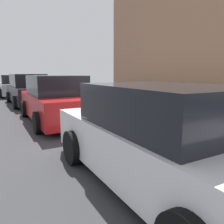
{
  "coord_description": "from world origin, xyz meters",
  "views": [
    {
      "loc": [
        -6.43,
        3.72,
        1.7
      ],
      "look_at": [
        -1.05,
        0.5,
        0.6
      ],
      "focal_mm": 35.45,
      "sensor_mm": 36.0,
      "label": 1
    }
  ],
  "objects_px": {
    "suitcase_red_0": "(195,125)",
    "suitcase_maroon_4": "(146,110)",
    "bollard_post": "(99,101)",
    "parked_car_white_0": "(162,139)",
    "suitcase_black_5": "(133,110)",
    "parked_car_charcoal_2": "(28,90)",
    "suitcase_red_7": "(118,107)",
    "parked_car_silver_3": "(15,86)",
    "suitcase_teal_1": "(180,122)",
    "parked_car_red_1": "(56,100)",
    "suitcase_silver_3": "(156,115)",
    "fire_hydrant": "(108,102)",
    "suitcase_olive_6": "(125,106)",
    "suitcase_navy_2": "(165,118)"
  },
  "relations": [
    {
      "from": "suitcase_black_5",
      "to": "suitcase_olive_6",
      "type": "distance_m",
      "value": 0.54
    },
    {
      "from": "suitcase_olive_6",
      "to": "bollard_post",
      "type": "height_order",
      "value": "suitcase_olive_6"
    },
    {
      "from": "fire_hydrant",
      "to": "parked_car_charcoal_2",
      "type": "bearing_deg",
      "value": 24.99
    },
    {
      "from": "suitcase_teal_1",
      "to": "bollard_post",
      "type": "distance_m",
      "value": 4.43
    },
    {
      "from": "suitcase_navy_2",
      "to": "suitcase_silver_3",
      "type": "xyz_separation_m",
      "value": [
        0.51,
        -0.1,
        -0.01
      ]
    },
    {
      "from": "suitcase_red_7",
      "to": "suitcase_red_0",
      "type": "bearing_deg",
      "value": 178.82
    },
    {
      "from": "parked_car_silver_3",
      "to": "suitcase_maroon_4",
      "type": "bearing_deg",
      "value": -169.5
    },
    {
      "from": "suitcase_black_5",
      "to": "parked_car_white_0",
      "type": "xyz_separation_m",
      "value": [
        -3.74,
        2.22,
        0.28
      ]
    },
    {
      "from": "suitcase_olive_6",
      "to": "parked_car_charcoal_2",
      "type": "relative_size",
      "value": 0.21
    },
    {
      "from": "suitcase_silver_3",
      "to": "parked_car_white_0",
      "type": "xyz_separation_m",
      "value": [
        -2.66,
        2.29,
        0.28
      ]
    },
    {
      "from": "suitcase_teal_1",
      "to": "parked_car_red_1",
      "type": "bearing_deg",
      "value": 31.11
    },
    {
      "from": "suitcase_teal_1",
      "to": "bollard_post",
      "type": "xyz_separation_m",
      "value": [
        4.43,
        0.11,
        0.1
      ]
    },
    {
      "from": "suitcase_silver_3",
      "to": "suitcase_olive_6",
      "type": "height_order",
      "value": "suitcase_olive_6"
    },
    {
      "from": "suitcase_silver_3",
      "to": "suitcase_red_7",
      "type": "relative_size",
      "value": 1.43
    },
    {
      "from": "suitcase_silver_3",
      "to": "parked_car_red_1",
      "type": "height_order",
      "value": "parked_car_red_1"
    },
    {
      "from": "suitcase_teal_1",
      "to": "suitcase_navy_2",
      "type": "xyz_separation_m",
      "value": [
        0.52,
        0.03,
        0.02
      ]
    },
    {
      "from": "suitcase_navy_2",
      "to": "suitcase_maroon_4",
      "type": "relative_size",
      "value": 0.63
    },
    {
      "from": "suitcase_teal_1",
      "to": "suitcase_navy_2",
      "type": "bearing_deg",
      "value": 3.5
    },
    {
      "from": "suitcase_red_0",
      "to": "suitcase_olive_6",
      "type": "xyz_separation_m",
      "value": [
        3.14,
        -0.05,
        0.1
      ]
    },
    {
      "from": "suitcase_teal_1",
      "to": "suitcase_silver_3",
      "type": "bearing_deg",
      "value": -3.68
    },
    {
      "from": "suitcase_maroon_4",
      "to": "parked_car_silver_3",
      "type": "height_order",
      "value": "parked_car_silver_3"
    },
    {
      "from": "suitcase_silver_3",
      "to": "suitcase_olive_6",
      "type": "distance_m",
      "value": 1.62
    },
    {
      "from": "fire_hydrant",
      "to": "parked_car_silver_3",
      "type": "xyz_separation_m",
      "value": [
        10.26,
        2.27,
        0.21
      ]
    },
    {
      "from": "suitcase_red_7",
      "to": "parked_car_silver_3",
      "type": "relative_size",
      "value": 0.14
    },
    {
      "from": "suitcase_silver_3",
      "to": "bollard_post",
      "type": "xyz_separation_m",
      "value": [
        3.4,
        0.18,
        0.09
      ]
    },
    {
      "from": "suitcase_red_0",
      "to": "suitcase_red_7",
      "type": "xyz_separation_m",
      "value": [
        3.69,
        -0.08,
        -0.01
      ]
    },
    {
      "from": "suitcase_silver_3",
      "to": "suitcase_teal_1",
      "type": "bearing_deg",
      "value": 176.32
    },
    {
      "from": "suitcase_silver_3",
      "to": "suitcase_red_7",
      "type": "distance_m",
      "value": 2.17
    },
    {
      "from": "parked_car_charcoal_2",
      "to": "parked_car_silver_3",
      "type": "bearing_deg",
      "value": 0.0
    },
    {
      "from": "fire_hydrant",
      "to": "suitcase_teal_1",
      "type": "bearing_deg",
      "value": 179.43
    },
    {
      "from": "suitcase_teal_1",
      "to": "parked_car_charcoal_2",
      "type": "distance_m",
      "value": 9.11
    },
    {
      "from": "bollard_post",
      "to": "parked_car_white_0",
      "type": "relative_size",
      "value": 0.17
    },
    {
      "from": "suitcase_olive_6",
      "to": "fire_hydrant",
      "type": "distance_m",
      "value": 1.31
    },
    {
      "from": "bollard_post",
      "to": "parked_car_red_1",
      "type": "bearing_deg",
      "value": 109.19
    },
    {
      "from": "suitcase_black_5",
      "to": "parked_car_charcoal_2",
      "type": "height_order",
      "value": "parked_car_charcoal_2"
    },
    {
      "from": "suitcase_silver_3",
      "to": "suitcase_black_5",
      "type": "distance_m",
      "value": 1.08
    },
    {
      "from": "suitcase_red_0",
      "to": "parked_car_charcoal_2",
      "type": "xyz_separation_m",
      "value": [
        9.32,
        2.2,
        0.35
      ]
    },
    {
      "from": "suitcase_teal_1",
      "to": "suitcase_red_0",
      "type": "bearing_deg",
      "value": 176.86
    },
    {
      "from": "suitcase_silver_3",
      "to": "suitcase_maroon_4",
      "type": "xyz_separation_m",
      "value": [
        0.54,
        -0.05,
        0.07
      ]
    },
    {
      "from": "suitcase_silver_3",
      "to": "parked_car_charcoal_2",
      "type": "relative_size",
      "value": 0.19
    },
    {
      "from": "suitcase_red_0",
      "to": "suitcase_maroon_4",
      "type": "relative_size",
      "value": 0.74
    },
    {
      "from": "suitcase_navy_2",
      "to": "fire_hydrant",
      "type": "height_order",
      "value": "fire_hydrant"
    },
    {
      "from": "suitcase_maroon_4",
      "to": "parked_car_silver_3",
      "type": "xyz_separation_m",
      "value": [
        12.65,
        2.34,
        0.23
      ]
    },
    {
      "from": "suitcase_maroon_4",
      "to": "parked_car_charcoal_2",
      "type": "xyz_separation_m",
      "value": [
        7.26,
        2.34,
        0.26
      ]
    },
    {
      "from": "suitcase_black_5",
      "to": "parked_car_red_1",
      "type": "height_order",
      "value": "parked_car_red_1"
    },
    {
      "from": "suitcase_black_5",
      "to": "parked_car_red_1",
      "type": "distance_m",
      "value": 2.74
    },
    {
      "from": "suitcase_red_0",
      "to": "parked_car_charcoal_2",
      "type": "height_order",
      "value": "parked_car_charcoal_2"
    },
    {
      "from": "parked_car_red_1",
      "to": "parked_car_silver_3",
      "type": "height_order",
      "value": "parked_car_red_1"
    },
    {
      "from": "suitcase_black_5",
      "to": "bollard_post",
      "type": "bearing_deg",
      "value": 2.6
    },
    {
      "from": "suitcase_black_5",
      "to": "parked_car_red_1",
      "type": "relative_size",
      "value": 0.18
    }
  ]
}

